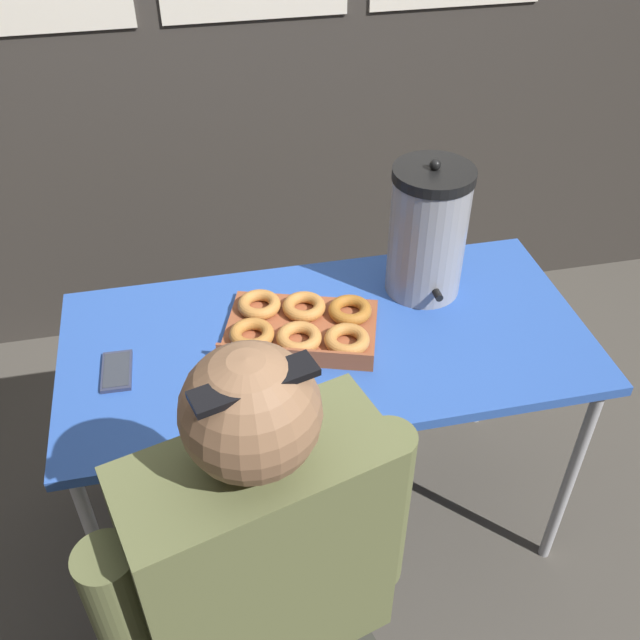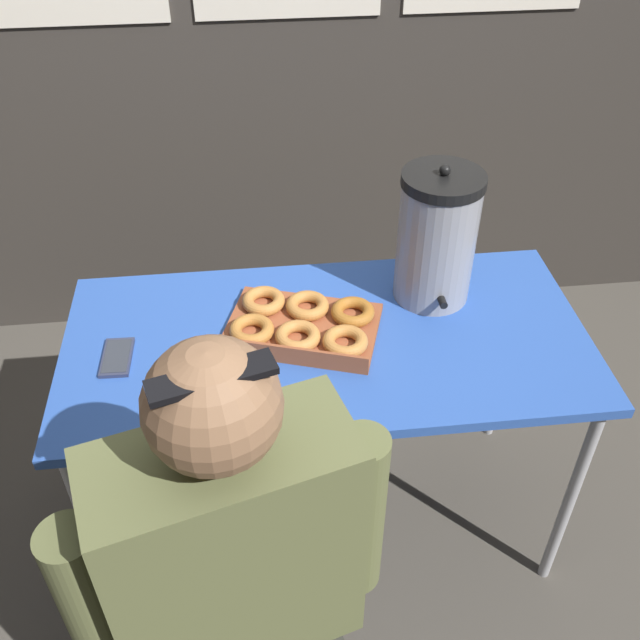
# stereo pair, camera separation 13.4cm
# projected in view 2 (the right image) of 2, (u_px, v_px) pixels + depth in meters

# --- Properties ---
(ground_plane) EXTENTS (12.00, 12.00, 0.00)m
(ground_plane) POSITION_uv_depth(u_px,v_px,m) (326.00, 513.00, 2.29)
(ground_plane) COLOR #4C473F
(folding_table) EXTENTS (1.33, 0.65, 0.75)m
(folding_table) POSITION_uv_depth(u_px,v_px,m) (327.00, 353.00, 1.84)
(folding_table) COLOR #2D56B2
(folding_table) RESTS_ON ground
(donut_box) EXTENTS (0.44, 0.37, 0.05)m
(donut_box) POSITION_uv_depth(u_px,v_px,m) (302.00, 324.00, 1.82)
(donut_box) COLOR brown
(donut_box) RESTS_ON folding_table
(coffee_urn) EXTENTS (0.21, 0.24, 0.39)m
(coffee_urn) POSITION_uv_depth(u_px,v_px,m) (437.00, 238.00, 1.84)
(coffee_urn) COLOR #939399
(coffee_urn) RESTS_ON folding_table
(cell_phone) EXTENTS (0.07, 0.14, 0.01)m
(cell_phone) POSITION_uv_depth(u_px,v_px,m) (117.00, 357.00, 1.75)
(cell_phone) COLOR #2D334C
(cell_phone) RESTS_ON folding_table
(person_seated) EXTENTS (0.62, 0.35, 1.25)m
(person_seated) POSITION_uv_depth(u_px,v_px,m) (238.00, 592.00, 1.45)
(person_seated) COLOR #33332D
(person_seated) RESTS_ON ground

